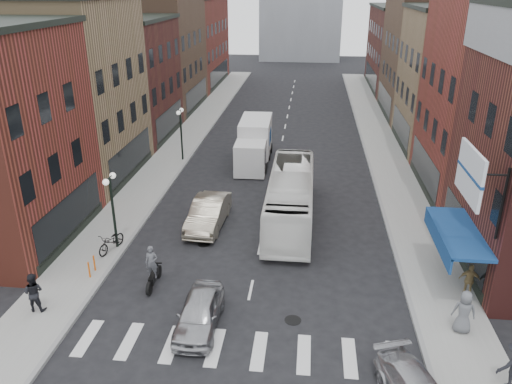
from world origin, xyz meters
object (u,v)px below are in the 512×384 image
sedan_left_far (208,213)px  parked_bicycle (111,242)px  bike_rack (92,266)px  box_truck (254,143)px  ped_right_c (464,312)px  sedan_left_near (199,313)px  billboard_sign (472,176)px  streetlamp_far (181,125)px  motorcycle_rider (152,268)px  transit_bus (291,197)px  streetlamp_near (112,198)px  ped_right_b (470,280)px  ped_left_solo (33,292)px

sedan_left_far → parked_bicycle: sedan_left_far is taller
bike_rack → box_truck: 17.87m
bike_rack → parked_bicycle: 2.26m
ped_right_c → sedan_left_near: bearing=13.3°
billboard_sign → streetlamp_far: 23.92m
box_truck → sedan_left_far: size_ratio=1.51×
box_truck → ped_right_c: box_truck is taller
billboard_sign → motorcycle_rider: (-13.05, 0.30, -5.16)m
billboard_sign → sedan_left_near: billboard_sign is taller
parked_bicycle → bike_rack: bearing=-76.6°
parked_bicycle → streetlamp_far: bearing=105.5°
transit_bus → ped_right_c: 11.99m
parked_bicycle → ped_right_c: size_ratio=1.08×
streetlamp_near → bike_rack: streetlamp_near is taller
parked_bicycle → ped_right_b: 17.23m
sedan_left_far → ped_left_solo: bearing=-119.9°
streetlamp_near → streetlamp_far: size_ratio=1.00×
bike_rack → ped_left_solo: ped_left_solo is taller
ped_right_b → billboard_sign: bearing=56.9°
sedan_left_far → ped_right_c: bearing=-32.4°
streetlamp_near → ped_left_solo: streetlamp_near is taller
sedan_left_near → ped_right_c: ped_right_c is taller
streetlamp_near → sedan_left_near: bearing=-45.8°
streetlamp_near → parked_bicycle: streetlamp_near is taller
bike_rack → parked_bicycle: bearing=87.5°
streetlamp_near → streetlamp_far: 14.00m
streetlamp_far → motorcycle_rider: (2.94, -17.20, -1.94)m
sedan_left_far → parked_bicycle: 5.63m
streetlamp_near → ped_right_c: 16.96m
sedan_left_near → ped_right_b: 11.82m
streetlamp_far → sedan_left_near: streetlamp_far is taller
streetlamp_near → sedan_left_near: (5.66, -5.82, -2.23)m
billboard_sign → sedan_left_near: (-10.33, -2.32, -5.45)m
billboard_sign → transit_bus: 11.65m
billboard_sign → ped_right_c: bearing=-87.6°
bike_rack → ped_left_solo: 3.23m
ped_left_solo → box_truck: bearing=-113.0°
streetlamp_near → parked_bicycle: bearing=-102.6°
streetlamp_near → motorcycle_rider: (2.94, -3.20, -1.94)m
ped_left_solo → streetlamp_near: bearing=-107.4°
streetlamp_near → ped_left_solo: 6.13m
bike_rack → box_truck: (5.81, 16.87, 1.04)m
transit_bus → streetlamp_near: bearing=-153.3°
box_truck → ped_right_b: 20.21m
streetlamp_near → motorcycle_rider: bearing=-47.5°
box_truck → sedan_left_far: bearing=-98.3°
sedan_left_far → ped_right_b: ped_right_b is taller
motorcycle_rider → parked_bicycle: bearing=133.5°
streetlamp_far → ped_right_c: size_ratio=2.26×
billboard_sign → streetlamp_near: bearing=167.7°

